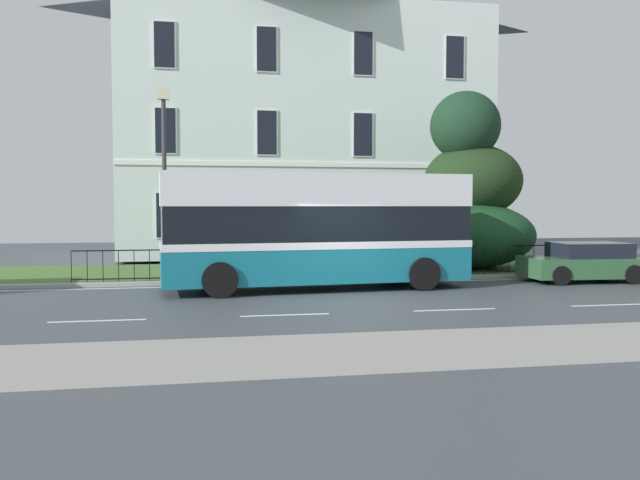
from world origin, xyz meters
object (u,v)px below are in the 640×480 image
object	(u,v)px
georgian_townhouse	(301,116)
evergreen_tree	(469,201)
single_decker_bus	(316,229)
parked_hatchback_01	(584,262)
street_lamp_post	(164,169)

from	to	relation	value
georgian_townhouse	evergreen_tree	distance (m)	10.89
evergreen_tree	single_decker_bus	bearing A→B (deg)	-147.15
georgian_townhouse	single_decker_bus	distance (m)	13.97
evergreen_tree	georgian_townhouse	bearing A→B (deg)	120.33
parked_hatchback_01	street_lamp_post	size ratio (longest dim) A/B	0.63
evergreen_tree	street_lamp_post	distance (m)	11.21
single_decker_bus	street_lamp_post	xyz separation A→B (m)	(-4.43, 2.51, 1.85)
evergreen_tree	parked_hatchback_01	size ratio (longest dim) A/B	1.73
street_lamp_post	georgian_townhouse	bearing A→B (deg)	60.16
single_decker_bus	street_lamp_post	bearing A→B (deg)	146.00
evergreen_tree	single_decker_bus	world-z (taller)	evergreen_tree
parked_hatchback_01	street_lamp_post	bearing A→B (deg)	-7.20
georgian_townhouse	parked_hatchback_01	xyz separation A→B (m)	(7.26, -12.69, -6.24)
georgian_townhouse	evergreen_tree	world-z (taller)	georgian_townhouse
georgian_townhouse	street_lamp_post	distance (m)	12.43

